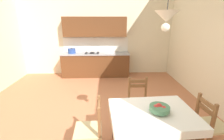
{
  "coord_description": "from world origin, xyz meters",
  "views": [
    {
      "loc": [
        0.36,
        -2.97,
        2.07
      ],
      "look_at": [
        0.47,
        0.22,
        1.05
      ],
      "focal_mm": 24.97,
      "sensor_mm": 36.0,
      "label": 1
    }
  ],
  "objects_px": {
    "dining_table": "(152,119)",
    "dining_chair_window_side": "(210,125)",
    "dining_chair_tv_side": "(91,129)",
    "fruit_bowl": "(159,108)",
    "pendant_lamp": "(167,17)",
    "kitchen_cabinetry": "(95,54)",
    "dining_chair_kitchen_side": "(138,101)"
  },
  "relations": [
    {
      "from": "dining_chair_tv_side",
      "to": "pendant_lamp",
      "type": "bearing_deg",
      "value": 2.3
    },
    {
      "from": "dining_chair_window_side",
      "to": "fruit_bowl",
      "type": "height_order",
      "value": "dining_chair_window_side"
    },
    {
      "from": "dining_table",
      "to": "dining_chair_window_side",
      "type": "height_order",
      "value": "dining_chair_window_side"
    },
    {
      "from": "dining_chair_kitchen_side",
      "to": "dining_chair_window_side",
      "type": "distance_m",
      "value": 1.31
    },
    {
      "from": "kitchen_cabinetry",
      "to": "dining_chair_window_side",
      "type": "xyz_separation_m",
      "value": [
        2.1,
        -3.75,
        -0.41
      ]
    },
    {
      "from": "dining_table",
      "to": "pendant_lamp",
      "type": "xyz_separation_m",
      "value": [
        0.09,
        0.06,
        1.49
      ]
    },
    {
      "from": "dining_chair_window_side",
      "to": "pendant_lamp",
      "type": "xyz_separation_m",
      "value": [
        -0.91,
        -0.01,
        1.67
      ]
    },
    {
      "from": "dining_chair_kitchen_side",
      "to": "dining_chair_window_side",
      "type": "height_order",
      "value": "same"
    },
    {
      "from": "kitchen_cabinetry",
      "to": "dining_chair_kitchen_side",
      "type": "distance_m",
      "value": 3.16
    },
    {
      "from": "dining_table",
      "to": "dining_chair_window_side",
      "type": "xyz_separation_m",
      "value": [
        1.0,
        0.07,
        -0.18
      ]
    },
    {
      "from": "fruit_bowl",
      "to": "pendant_lamp",
      "type": "distance_m",
      "value": 1.3
    },
    {
      "from": "kitchen_cabinetry",
      "to": "fruit_bowl",
      "type": "height_order",
      "value": "kitchen_cabinetry"
    },
    {
      "from": "fruit_bowl",
      "to": "pendant_lamp",
      "type": "bearing_deg",
      "value": 93.57
    },
    {
      "from": "dining_chair_tv_side",
      "to": "fruit_bowl",
      "type": "bearing_deg",
      "value": -1.55
    },
    {
      "from": "kitchen_cabinetry",
      "to": "pendant_lamp",
      "type": "height_order",
      "value": "pendant_lamp"
    },
    {
      "from": "kitchen_cabinetry",
      "to": "dining_table",
      "type": "height_order",
      "value": "kitchen_cabinetry"
    },
    {
      "from": "dining_chair_tv_side",
      "to": "pendant_lamp",
      "type": "relative_size",
      "value": 1.16
    },
    {
      "from": "fruit_bowl",
      "to": "dining_chair_tv_side",
      "type": "bearing_deg",
      "value": 178.45
    },
    {
      "from": "dining_chair_tv_side",
      "to": "kitchen_cabinetry",
      "type": "bearing_deg",
      "value": 92.38
    },
    {
      "from": "dining_chair_tv_side",
      "to": "dining_chair_kitchen_side",
      "type": "height_order",
      "value": "same"
    },
    {
      "from": "dining_table",
      "to": "pendant_lamp",
      "type": "relative_size",
      "value": 1.65
    },
    {
      "from": "dining_table",
      "to": "dining_chair_tv_side",
      "type": "bearing_deg",
      "value": 178.78
    },
    {
      "from": "dining_chair_window_side",
      "to": "dining_chair_tv_side",
      "type": "bearing_deg",
      "value": -178.61
    },
    {
      "from": "fruit_bowl",
      "to": "pendant_lamp",
      "type": "xyz_separation_m",
      "value": [
        -0.0,
        0.07,
        1.3
      ]
    },
    {
      "from": "kitchen_cabinetry",
      "to": "dining_chair_tv_side",
      "type": "xyz_separation_m",
      "value": [
        0.16,
        -3.8,
        -0.41
      ]
    },
    {
      "from": "dining_chair_tv_side",
      "to": "pendant_lamp",
      "type": "distance_m",
      "value": 1.96
    },
    {
      "from": "dining_table",
      "to": "fruit_bowl",
      "type": "distance_m",
      "value": 0.22
    },
    {
      "from": "kitchen_cabinetry",
      "to": "pendant_lamp",
      "type": "distance_m",
      "value": 4.13
    },
    {
      "from": "kitchen_cabinetry",
      "to": "fruit_bowl",
      "type": "bearing_deg",
      "value": -72.6
    },
    {
      "from": "dining_table",
      "to": "dining_chair_tv_side",
      "type": "xyz_separation_m",
      "value": [
        -0.95,
        0.02,
        -0.18
      ]
    },
    {
      "from": "dining_chair_tv_side",
      "to": "fruit_bowl",
      "type": "distance_m",
      "value": 1.11
    },
    {
      "from": "dining_chair_kitchen_side",
      "to": "kitchen_cabinetry",
      "type": "bearing_deg",
      "value": 110.06
    }
  ]
}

